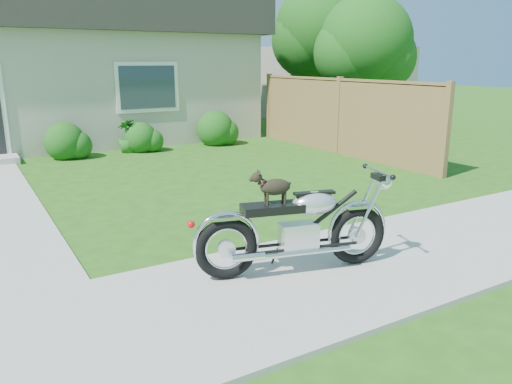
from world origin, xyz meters
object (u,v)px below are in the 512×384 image
house (27,65)px  tree_far (327,34)px  fence (339,116)px  tree_near (370,46)px  potted_plant_right (127,136)px  motorcycle_with_dog (298,227)px

house → tree_far: size_ratio=2.56×
fence → tree_near: bearing=34.3°
house → potted_plant_right: size_ratio=14.83×
motorcycle_with_dog → potted_plant_right: bearing=100.3°
potted_plant_right → house: bearing=117.1°
house → tree_near: bearing=-26.8°
potted_plant_right → tree_far: bearing=11.1°
tree_near → motorcycle_with_dog: size_ratio=1.92×
motorcycle_with_dog → house: bearing=110.1°
tree_near → potted_plant_right: size_ratio=4.94×
house → tree_near: 9.96m
fence → tree_far: tree_far is taller
tree_far → potted_plant_right: 8.08m
tree_near → fence: bearing=-145.7°
fence → motorcycle_with_dog: fence is taller
tree_near → tree_far: (0.35, 2.50, 0.47)m
fence → potted_plant_right: fence is taller
house → fence: 8.96m
house → tree_far: tree_far is taller
house → tree_far: bearing=-12.2°
potted_plant_right → tree_near: bearing=-8.3°
house → tree_near: size_ratio=3.00×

